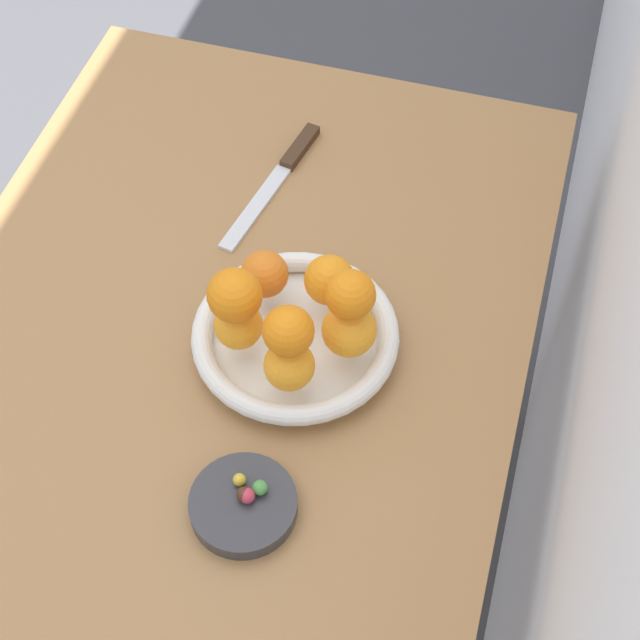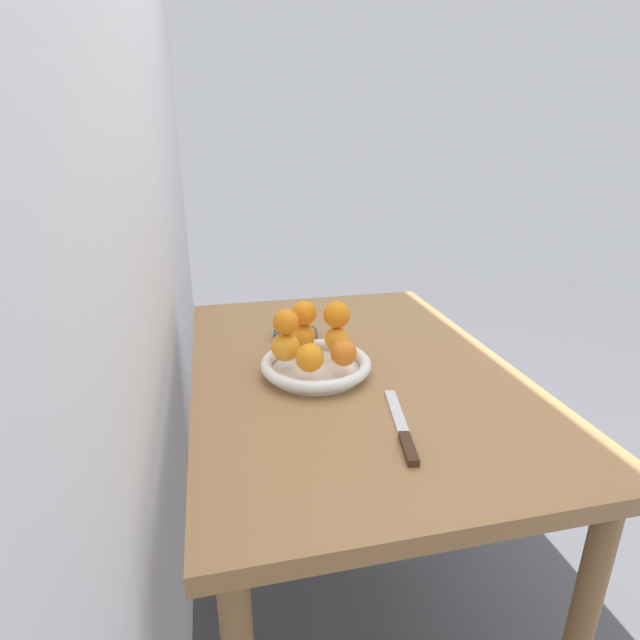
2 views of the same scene
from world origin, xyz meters
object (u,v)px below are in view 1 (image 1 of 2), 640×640
object	(u,v)px
orange_1	(238,325)
orange_2	(289,365)
orange_0	(264,274)
orange_7	(350,295)
candy_ball_1	(247,496)
knife	(279,175)
fruit_bowl	(295,337)
candy_ball_2	(260,488)
candy_ball_3	(244,495)
orange_3	(349,330)
orange_6	(288,331)
candy_ball_0	(239,480)
orange_4	(329,280)
candy_dish	(243,505)
orange_5	(235,295)
dining_table	(224,382)

from	to	relation	value
orange_1	orange_2	distance (m)	0.08
orange_0	orange_2	xyz separation A→B (m)	(0.12, 0.07, 0.00)
orange_7	candy_ball_1	distance (m)	0.25
orange_2	knife	distance (m)	0.37
fruit_bowl	orange_7	xyz separation A→B (m)	(0.00, 0.07, 0.11)
candy_ball_2	candy_ball_3	xyz separation A→B (m)	(0.01, -0.01, 0.00)
orange_3	knife	xyz separation A→B (m)	(-0.28, -0.18, -0.07)
orange_2	orange_6	bearing A→B (deg)	-166.69
candy_ball_3	candy_ball_0	bearing A→B (deg)	-145.22
orange_2	orange_4	xyz separation A→B (m)	(-0.13, 0.01, 0.00)
orange_3	orange_4	world-z (taller)	orange_3
fruit_bowl	orange_4	xyz separation A→B (m)	(-0.06, 0.03, 0.05)
fruit_bowl	candy_ball_2	bearing A→B (deg)	6.34
candy_dish	orange_5	distance (m)	0.24
orange_1	dining_table	bearing A→B (deg)	-106.44
orange_6	orange_5	bearing A→B (deg)	-112.29
orange_3	orange_5	distance (m)	0.14
candy_dish	knife	xyz separation A→B (m)	(-0.50, -0.12, -0.01)
orange_2	orange_7	world-z (taller)	orange_7
orange_0	orange_5	xyz separation A→B (m)	(0.08, -0.01, 0.06)
orange_7	candy_ball_2	bearing A→B (deg)	-12.09
orange_4	candy_ball_0	distance (m)	0.27
orange_4	candy_ball_0	xyz separation A→B (m)	(0.27, -0.03, -0.04)
orange_0	orange_5	distance (m)	0.10
candy_ball_1	candy_ball_3	distance (m)	0.00
orange_5	candy_ball_1	distance (m)	0.22
fruit_bowl	orange_6	bearing A→B (deg)	12.05
candy_dish	candy_ball_0	xyz separation A→B (m)	(-0.02, -0.01, 0.02)
candy_dish	orange_1	bearing A→B (deg)	-160.74
candy_dish	candy_ball_3	world-z (taller)	candy_ball_3
candy_dish	candy_ball_1	bearing A→B (deg)	125.55
orange_4	candy_ball_1	xyz separation A→B (m)	(0.28, -0.01, -0.04)
fruit_bowl	orange_6	distance (m)	0.13
orange_3	candy_ball_1	xyz separation A→B (m)	(0.22, -0.06, -0.04)
fruit_bowl	candy_ball_0	bearing A→B (deg)	-0.50
candy_dish	orange_5	xyz separation A→B (m)	(-0.19, -0.07, 0.12)
candy_dish	candy_ball_1	xyz separation A→B (m)	(-0.00, 0.00, 0.02)
candy_ball_0	candy_ball_3	bearing A→B (deg)	34.78
dining_table	knife	world-z (taller)	knife
fruit_bowl	candy_ball_0	size ratio (longest dim) A/B	17.20
candy_dish	orange_2	size ratio (longest dim) A/B	2.01
fruit_bowl	candy_ball_1	world-z (taller)	same
candy_dish	orange_3	size ratio (longest dim) A/B	1.83
fruit_bowl	orange_0	world-z (taller)	orange_0
candy_ball_2	candy_dish	bearing A→B (deg)	-42.66
orange_0	orange_4	world-z (taller)	orange_4
candy_ball_3	orange_7	bearing A→B (deg)	165.16
candy_dish	orange_3	world-z (taller)	orange_3
candy_dish	candy_ball_3	distance (m)	0.02
orange_4	candy_ball_1	world-z (taller)	orange_4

